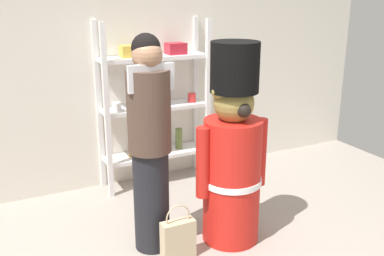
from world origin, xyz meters
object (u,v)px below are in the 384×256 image
at_px(merchandise_shelf, 155,102).
at_px(person_shopper, 150,141).
at_px(shopping_bag, 178,239).
at_px(teddy_bear_guard, 232,155).

distance_m(merchandise_shelf, person_shopper, 1.31).
bearing_deg(shopping_bag, person_shopper, 113.44).
xyz_separation_m(person_shopper, shopping_bag, (0.11, -0.26, -0.74)).
distance_m(person_shopper, shopping_bag, 0.79).
relative_size(teddy_bear_guard, person_shopper, 0.96).
height_order(teddy_bear_guard, person_shopper, person_shopper).
xyz_separation_m(merchandise_shelf, person_shopper, (-0.53, -1.20, 0.02)).
bearing_deg(teddy_bear_guard, merchandise_shelf, 94.69).
bearing_deg(shopping_bag, merchandise_shelf, 74.10).
xyz_separation_m(merchandise_shelf, teddy_bear_guard, (0.11, -1.38, -0.15)).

